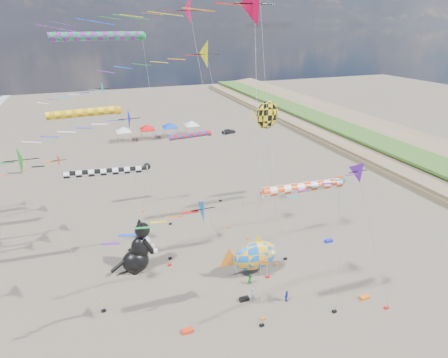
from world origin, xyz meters
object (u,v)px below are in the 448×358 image
fish_inflatable (255,255)px  child_blue (286,296)px  cat_inflatable (137,246)px  person_adult (253,296)px  child_green (250,279)px  parked_car (229,131)px

fish_inflatable → child_blue: (1.14, -4.49, -1.66)m
cat_inflatable → child_blue: cat_inflatable is taller
cat_inflatable → person_adult: bearing=-51.8°
cat_inflatable → child_green: bearing=-40.8°
fish_inflatable → parked_car: bearing=71.8°
child_green → parked_car: child_green is taller
fish_inflatable → child_blue: fish_inflatable is taller
fish_inflatable → parked_car: (15.56, 47.38, -1.67)m
person_adult → child_blue: (2.91, -0.91, -0.19)m
person_adult → parked_car: size_ratio=0.46×
fish_inflatable → child_blue: bearing=-75.7°
fish_inflatable → child_green: (-0.98, -1.30, -1.64)m
fish_inflatable → parked_car: 49.90m
child_green → parked_car: bearing=59.1°
parked_car → person_adult: bearing=151.6°
person_adult → child_blue: 3.06m
fish_inflatable → child_green: bearing=-126.9°
cat_inflatable → fish_inflatable: size_ratio=0.89×
person_adult → parked_car: bearing=63.4°
fish_inflatable → child_green: fish_inflatable is taller
fish_inflatable → person_adult: 4.25m
person_adult → child_green: size_ratio=1.29×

